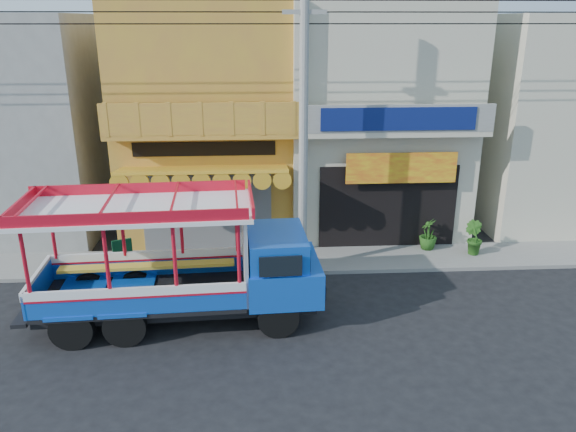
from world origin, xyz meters
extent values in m
plane|color=black|center=(0.00, 0.00, 0.00)|extent=(90.00, 90.00, 0.00)
cube|color=slate|center=(0.00, 4.00, 0.06)|extent=(30.00, 2.00, 0.12)
cube|color=gold|center=(-4.00, 8.00, 4.00)|extent=(6.00, 6.00, 8.00)
cube|color=#595B5E|center=(-4.00, 4.98, 1.40)|extent=(4.20, 0.10, 2.60)
cube|color=gold|center=(-4.00, 4.25, 3.05)|extent=(5.20, 1.50, 0.31)
cube|color=gold|center=(-4.00, 4.65, 4.05)|extent=(6.00, 0.70, 0.18)
cube|color=gold|center=(-4.00, 4.35, 4.60)|extent=(6.00, 0.12, 0.95)
cube|color=black|center=(-4.00, 4.97, 3.55)|extent=(4.50, 0.04, 0.45)
cube|color=beige|center=(2.00, 8.00, 4.00)|extent=(6.00, 6.00, 8.00)
cube|color=black|center=(2.00, 4.98, 1.50)|extent=(4.60, 0.12, 2.80)
cube|color=yellow|center=(2.30, 4.70, 2.90)|extent=(3.60, 0.05, 1.00)
cube|color=beige|center=(2.00, 4.65, 4.05)|extent=(6.00, 0.70, 0.18)
cube|color=gray|center=(2.00, 4.35, 4.55)|extent=(6.00, 0.12, 0.85)
cube|color=navy|center=(2.00, 4.28, 4.55)|extent=(4.80, 0.06, 0.70)
cube|color=beige|center=(-1.00, 4.85, 4.00)|extent=(0.35, 0.30, 8.00)
cube|color=gray|center=(-11.00, 8.00, 3.80)|extent=(6.00, 6.00, 7.60)
cube|color=beige|center=(9.00, 8.00, 3.80)|extent=(6.00, 6.00, 7.60)
cylinder|color=gray|center=(-1.00, 3.30, 4.50)|extent=(0.26, 0.26, 9.00)
cube|color=gray|center=(-1.00, 3.30, 7.60)|extent=(1.20, 0.12, 0.12)
cylinder|color=black|center=(0.00, 3.30, 7.30)|extent=(28.00, 0.04, 0.04)
cylinder|color=black|center=(0.00, 3.30, 7.60)|extent=(28.00, 0.04, 0.04)
cylinder|color=black|center=(0.00, 3.30, 7.90)|extent=(28.00, 0.04, 0.04)
cylinder|color=black|center=(-1.90, -0.44, 0.51)|extent=(1.03, 0.34, 1.02)
cylinder|color=black|center=(-2.00, 1.49, 0.51)|extent=(1.03, 0.34, 1.02)
cylinder|color=black|center=(-5.57, -0.63, 0.51)|extent=(1.03, 0.34, 1.02)
cylinder|color=black|center=(-5.67, 1.31, 0.51)|extent=(1.03, 0.34, 1.02)
cylinder|color=black|center=(-6.80, -0.69, 0.51)|extent=(1.03, 0.34, 1.02)
cylinder|color=black|center=(-6.90, 1.24, 0.51)|extent=(1.03, 0.34, 1.02)
cube|color=black|center=(-4.40, 0.40, 0.61)|extent=(6.94, 2.03, 0.29)
cube|color=blue|center=(-1.75, 0.54, 1.17)|extent=(1.95, 2.34, 0.92)
cube|color=blue|center=(-1.90, 0.53, 1.99)|extent=(1.53, 2.14, 0.77)
cube|color=black|center=(-1.19, 0.56, 1.94)|extent=(0.15, 1.80, 0.56)
cube|color=black|center=(-5.24, 0.36, 0.82)|extent=(5.16, 2.50, 0.12)
cube|color=blue|center=(-5.19, -0.72, 1.17)|extent=(5.05, 0.34, 0.61)
cube|color=white|center=(-5.19, -0.72, 1.45)|extent=(5.05, 0.35, 0.22)
cube|color=blue|center=(-5.30, 1.44, 1.17)|extent=(5.05, 0.34, 0.61)
cube|color=white|center=(-5.30, 1.44, 1.45)|extent=(5.05, 0.35, 0.22)
cylinder|color=red|center=(-7.56, -0.82, 2.30)|extent=(0.10, 0.10, 1.63)
cylinder|color=red|center=(-7.67, 1.30, 2.30)|extent=(0.10, 0.10, 1.63)
cube|color=white|center=(-2.70, 0.49, 1.96)|extent=(0.19, 2.07, 2.30)
cube|color=white|center=(-5.34, 0.35, 3.11)|extent=(5.78, 2.79, 0.10)
cube|color=red|center=(-5.34, 0.35, 3.30)|extent=(5.58, 2.67, 0.27)
cube|color=black|center=(-6.54, 3.67, 0.17)|extent=(0.57, 0.46, 0.09)
cube|color=#0A3D20|center=(-6.54, 3.67, 0.63)|extent=(0.58, 0.31, 0.83)
imported|color=#214D16|center=(4.68, 4.09, 0.68)|extent=(0.72, 0.77, 1.11)
imported|color=#214D16|center=(3.33, 4.59, 0.64)|extent=(0.74, 0.74, 1.05)
camera|label=1|loc=(-2.39, -12.58, 7.39)|focal=35.00mm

